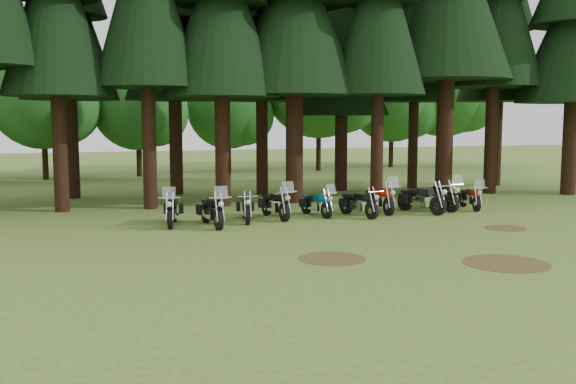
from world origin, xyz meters
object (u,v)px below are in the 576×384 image
motorcycle_4 (316,205)px  motorcycle_8 (437,197)px  motorcycle_1 (212,212)px  motorcycle_9 (470,198)px  motorcycle_2 (246,209)px  motorcycle_3 (275,205)px  motorcycle_0 (172,211)px  motorcycle_5 (358,205)px  motorcycle_6 (379,200)px  motorcycle_7 (421,200)px

motorcycle_4 → motorcycle_8: (5.34, -0.02, 0.07)m
motorcycle_1 → motorcycle_9: size_ratio=1.15×
motorcycle_2 → motorcycle_3: 1.25m
motorcycle_9 → motorcycle_1: bearing=-162.7°
motorcycle_0 → motorcycle_4: size_ratio=1.10×
motorcycle_5 → motorcycle_9: bearing=-8.9°
motorcycle_0 → motorcycle_3: size_ratio=0.97×
motorcycle_6 → motorcycle_9: motorcycle_6 is taller
motorcycle_6 → motorcycle_8: motorcycle_6 is taller
motorcycle_2 → motorcycle_7: motorcycle_7 is taller
motorcycle_6 → motorcycle_8: 2.63m
motorcycle_5 → motorcycle_6: 1.42m
motorcycle_5 → motorcycle_6: (1.24, 0.70, 0.05)m
motorcycle_0 → motorcycle_1: (1.26, -0.74, 0.02)m
motorcycle_1 → motorcycle_2: size_ratio=1.12×
motorcycle_2 → motorcycle_5: (4.35, -0.34, 0.01)m
motorcycle_4 → motorcycle_9: 6.75m
motorcycle_3 → motorcycle_8: size_ratio=0.98×
motorcycle_3 → motorcycle_5: size_ratio=1.09×
motorcycle_2 → motorcycle_4: bearing=17.9°
motorcycle_7 → motorcycle_8: bearing=8.3°
motorcycle_0 → motorcycle_7: (9.82, -0.26, 0.02)m
motorcycle_3 → motorcycle_2: bearing=-172.9°
motorcycle_5 → motorcycle_6: motorcycle_6 is taller
motorcycle_8 → motorcycle_5: bearing=178.9°
motorcycle_2 → motorcycle_6: 5.60m
motorcycle_7 → motorcycle_8: 1.20m
motorcycle_2 → motorcycle_7: bearing=9.9°
motorcycle_2 → motorcycle_0: bearing=-168.9°
motorcycle_9 → motorcycle_2: bearing=-166.3°
motorcycle_1 → motorcycle_4: (4.30, 1.02, -0.06)m
motorcycle_3 → motorcycle_4: motorcycle_3 is taller
motorcycle_3 → motorcycle_6: size_ratio=0.98×
motorcycle_4 → motorcycle_1: bearing=-177.4°
motorcycle_5 → motorcycle_8: bearing=-3.9°
motorcycle_0 → motorcycle_4: motorcycle_0 is taller
motorcycle_4 → motorcycle_8: 5.34m
motorcycle_0 → motorcycle_6: motorcycle_6 is taller
motorcycle_0 → motorcycle_7: size_ratio=0.98×
motorcycle_1 → motorcycle_6: bearing=5.6°
motorcycle_0 → motorcycle_2: bearing=13.3°
motorcycle_0 → motorcycle_6: 8.27m
motorcycle_8 → motorcycle_0: bearing=171.1°
motorcycle_6 → motorcycle_7: 1.66m
motorcycle_3 → motorcycle_7: size_ratio=1.00×
motorcycle_6 → motorcycle_8: size_ratio=1.00×
motorcycle_7 → motorcycle_0: bearing=161.3°
motorcycle_7 → motorcycle_9: 2.50m
motorcycle_0 → motorcycle_1: 1.46m
motorcycle_0 → motorcycle_5: 7.04m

